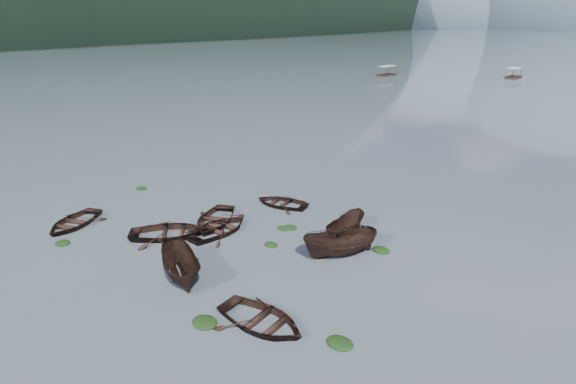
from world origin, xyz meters
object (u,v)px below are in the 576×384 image
Objects in this scene: rowboat_3 at (220,232)px; pontoon_centre at (513,78)px; pontoon_left at (387,76)px.

pontoon_centre is (-4.23, 103.46, 0.00)m from rowboat_3.
pontoon_left is 30.21m from pontoon_centre.
rowboat_3 is at bearing -67.75° from pontoon_left.
pontoon_centre reaches higher than rowboat_3.
rowboat_3 is 0.80× the size of pontoon_centre.
pontoon_left is (-30.73, 88.95, 0.00)m from rowboat_3.
rowboat_3 is 103.55m from pontoon_centre.
pontoon_centre is (26.50, 14.51, 0.00)m from pontoon_left.
rowboat_3 is 94.11m from pontoon_left.
pontoon_left is at bearing -66.69° from rowboat_3.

